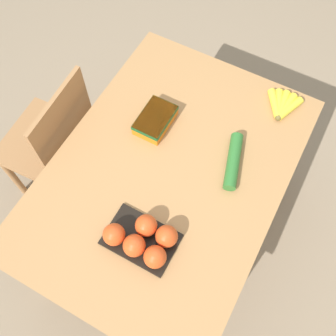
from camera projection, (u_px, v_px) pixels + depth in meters
ground_plane at (168, 229)px, 2.26m from camera, size 12.00×12.00×0.00m
dining_table at (168, 182)px, 1.69m from camera, size 1.28×0.91×0.74m
chair at (54, 143)px, 1.98m from camera, size 0.44×0.42×0.90m
banana_bunch at (282, 106)px, 1.73m from camera, size 0.16×0.16×0.04m
tomato_pack at (143, 240)px, 1.43m from camera, size 0.18×0.27×0.09m
carrot_bag at (155, 119)px, 1.68m from camera, size 0.19×0.13×0.06m
cucumber_near at (233, 161)px, 1.59m from camera, size 0.25×0.12×0.05m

